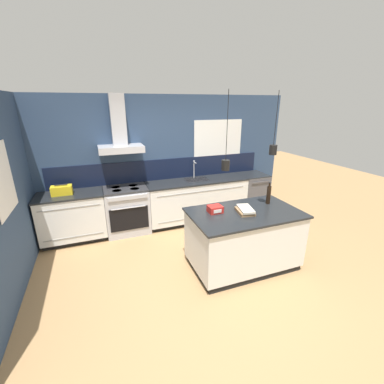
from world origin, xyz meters
The scene contains 12 objects.
ground_plane centered at (0.00, 0.00, 0.00)m, with size 16.00×16.00×0.00m, color #A87F51.
wall_back centered at (-0.05, 2.00, 1.35)m, with size 5.60×2.20×2.60m.
wall_left centered at (-2.43, 0.70, 1.30)m, with size 0.08×3.80×2.60m.
counter_run_left centered at (-1.80, 1.69, 0.46)m, with size 1.14×0.64×0.91m.
counter_run_sink centered at (0.64, 1.69, 0.46)m, with size 2.15×0.64×1.29m.
oven_range centered at (-0.83, 1.69, 0.46)m, with size 0.81×0.66×0.91m.
dishwasher centered at (2.00, 1.69, 0.46)m, with size 0.59×0.65×0.91m.
kitchen_island centered at (0.69, -0.11, 0.46)m, with size 1.64×0.99×0.91m.
bottle_on_island centered at (1.21, 0.06, 1.06)m, with size 0.07×0.07×0.36m.
book_stack centered at (0.67, -0.13, 0.95)m, with size 0.27×0.37×0.07m.
red_supply_box centered at (0.27, 0.04, 0.96)m, with size 0.20×0.17×0.10m.
yellow_toolbox centered at (-1.91, 1.69, 0.99)m, with size 0.34×0.18×0.19m.
Camera 1 is at (-1.28, -3.09, 2.44)m, focal length 24.00 mm.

